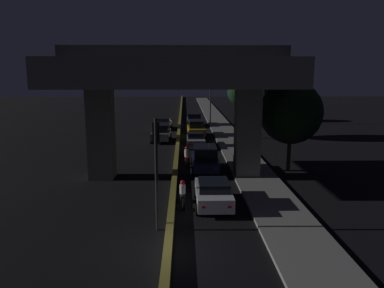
% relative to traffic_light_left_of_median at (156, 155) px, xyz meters
% --- Properties ---
extents(ground_plane, '(200.00, 200.00, 0.00)m').
position_rel_traffic_light_left_of_median_xyz_m(ground_plane, '(0.57, -2.15, -3.49)').
color(ground_plane, black).
extents(median_divider, '(0.35, 126.00, 0.34)m').
position_rel_traffic_light_left_of_median_xyz_m(median_divider, '(0.57, 32.85, -3.32)').
color(median_divider, olive).
rests_on(median_divider, ground_plane).
extents(sidewalk_right, '(2.94, 126.00, 0.17)m').
position_rel_traffic_light_left_of_median_xyz_m(sidewalk_right, '(6.05, 25.85, -3.41)').
color(sidewalk_right, gray).
rests_on(sidewalk_right, ground_plane).
extents(elevated_overpass, '(15.10, 9.69, 8.78)m').
position_rel_traffic_light_left_of_median_xyz_m(elevated_overpass, '(0.57, 8.75, 3.10)').
color(elevated_overpass, slate).
rests_on(elevated_overpass, ground_plane).
extents(traffic_light_left_of_median, '(0.30, 0.49, 5.12)m').
position_rel_traffic_light_left_of_median_xyz_m(traffic_light_left_of_median, '(0.00, 0.00, 0.00)').
color(traffic_light_left_of_median, black).
rests_on(traffic_light_left_of_median, ground_plane).
extents(street_lamp, '(2.51, 0.32, 8.66)m').
position_rel_traffic_light_left_of_median_xyz_m(street_lamp, '(4.49, 35.44, 1.61)').
color(street_lamp, '#2D2D30').
rests_on(street_lamp, ground_plane).
extents(car_white_lead, '(1.98, 4.11, 1.45)m').
position_rel_traffic_light_left_of_median_xyz_m(car_white_lead, '(2.76, 2.93, -2.73)').
color(car_white_lead, silver).
rests_on(car_white_lead, ground_plane).
extents(car_dark_blue_second, '(2.03, 4.44, 1.79)m').
position_rel_traffic_light_left_of_median_xyz_m(car_dark_blue_second, '(2.75, 10.43, -2.57)').
color(car_dark_blue_second, '#141938').
rests_on(car_dark_blue_second, ground_plane).
extents(car_silver_third, '(1.87, 3.98, 1.43)m').
position_rel_traffic_light_left_of_median_xyz_m(car_silver_third, '(2.32, 19.20, -2.76)').
color(car_silver_third, gray).
rests_on(car_silver_third, ground_plane).
extents(car_taxi_yellow_fourth, '(2.11, 4.34, 1.83)m').
position_rel_traffic_light_left_of_median_xyz_m(car_taxi_yellow_fourth, '(2.55, 25.38, -2.56)').
color(car_taxi_yellow_fourth, gold).
rests_on(car_taxi_yellow_fourth, ground_plane).
extents(car_grey_fifth, '(2.06, 4.43, 1.71)m').
position_rel_traffic_light_left_of_median_xyz_m(car_grey_fifth, '(2.55, 33.96, -2.61)').
color(car_grey_fifth, '#515459').
rests_on(car_grey_fifth, ground_plane).
extents(car_grey_lead_oncoming, '(2.05, 4.31, 1.82)m').
position_rel_traffic_light_left_of_median_xyz_m(car_grey_lead_oncoming, '(-1.18, 22.38, -2.55)').
color(car_grey_lead_oncoming, '#515459').
rests_on(car_grey_lead_oncoming, ground_plane).
extents(car_white_second_oncoming, '(2.11, 4.13, 1.38)m').
position_rel_traffic_light_left_of_median_xyz_m(car_white_second_oncoming, '(-1.40, 31.13, -2.80)').
color(car_white_second_oncoming, silver).
rests_on(car_white_second_oncoming, ground_plane).
extents(motorcycle_black_filtering_near, '(0.34, 1.92, 1.43)m').
position_rel_traffic_light_left_of_median_xyz_m(motorcycle_black_filtering_near, '(1.13, 3.00, -2.88)').
color(motorcycle_black_filtering_near, black).
rests_on(motorcycle_black_filtering_near, ground_plane).
extents(motorcycle_red_filtering_mid, '(0.33, 1.83, 1.49)m').
position_rel_traffic_light_left_of_median_xyz_m(motorcycle_red_filtering_mid, '(1.40, 11.96, -2.86)').
color(motorcycle_red_filtering_mid, black).
rests_on(motorcycle_red_filtering_mid, ground_plane).
extents(pedestrian_on_sidewalk, '(0.37, 0.37, 1.68)m').
position_rel_traffic_light_left_of_median_xyz_m(pedestrian_on_sidewalk, '(5.50, 10.28, -2.49)').
color(pedestrian_on_sidewalk, black).
rests_on(pedestrian_on_sidewalk, sidewalk_right).
extents(roadside_tree_kerbside_near, '(4.49, 4.49, 6.50)m').
position_rel_traffic_light_left_of_median_xyz_m(roadside_tree_kerbside_near, '(8.82, 10.26, 0.76)').
color(roadside_tree_kerbside_near, '#38281C').
rests_on(roadside_tree_kerbside_near, ground_plane).
extents(roadside_tree_kerbside_mid, '(4.64, 4.64, 6.63)m').
position_rel_traffic_light_left_of_median_xyz_m(roadside_tree_kerbside_mid, '(9.35, 24.04, 0.80)').
color(roadside_tree_kerbside_mid, '#2D2116').
rests_on(roadside_tree_kerbside_mid, ground_plane).
extents(roadside_tree_kerbside_far, '(3.59, 3.59, 6.04)m').
position_rel_traffic_light_left_of_median_xyz_m(roadside_tree_kerbside_far, '(9.34, 38.95, 0.74)').
color(roadside_tree_kerbside_far, '#38281C').
rests_on(roadside_tree_kerbside_far, ground_plane).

